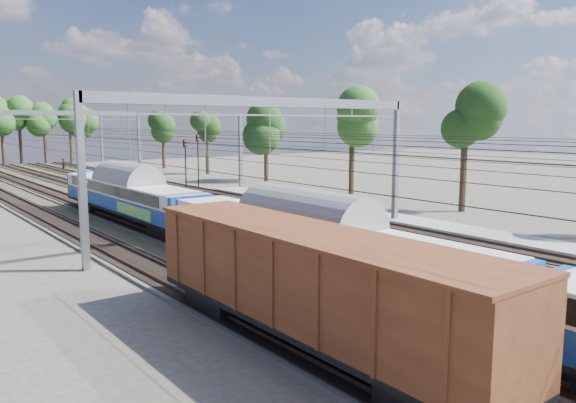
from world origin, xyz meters
TOP-DOWN VIEW (x-y plane):
  - track_bed at (-0.00, 45.00)m, footprint 21.00×130.00m
  - platform at (12.00, 20.00)m, footprint 3.00×70.00m
  - catenary at (0.33, 52.69)m, footprint 25.65×130.00m
  - tree_belt at (7.65, 92.39)m, footprint 39.16×98.69m
  - emu_train at (-4.50, 20.38)m, footprint 2.99×63.32m
  - freight_boxcar at (-9.00, 15.27)m, footprint 3.12×15.05m
  - worker at (5.01, 92.32)m, footprint 0.58×0.78m
  - signal_near at (4.79, 50.73)m, footprint 0.40×0.36m
  - signal_far at (10.41, 58.63)m, footprint 0.43×0.40m

SIDE VIEW (x-z plane):
  - track_bed at x=0.00m, z-range -0.07..0.27m
  - platform at x=12.00m, z-range 0.00..0.30m
  - worker at x=5.01m, z-range 0.00..1.98m
  - freight_boxcar at x=-9.00m, z-range 0.43..4.31m
  - emu_train at x=-4.50m, z-range 0.39..4.77m
  - signal_near at x=4.79m, z-range 0.78..6.63m
  - signal_far at x=10.41m, z-range 0.81..6.90m
  - catenary at x=0.33m, z-range 1.90..10.90m
  - tree_belt at x=7.65m, z-range 2.17..14.32m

